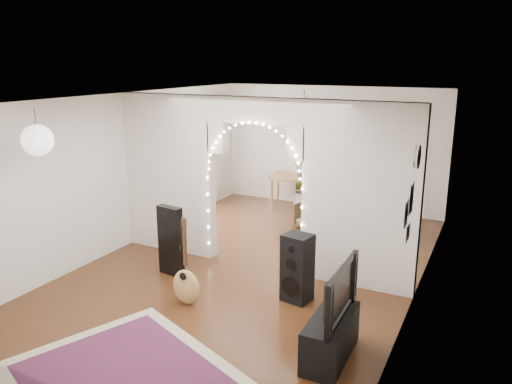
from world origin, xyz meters
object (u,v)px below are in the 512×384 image
at_px(acoustic_guitar, 186,273).
at_px(bookcase, 330,175).
at_px(media_console, 330,337).
at_px(dining_chair_right, 366,217).
at_px(floor_speaker, 297,268).
at_px(dining_table, 298,179).
at_px(dining_chair_left, 313,215).

relative_size(acoustic_guitar, bookcase, 0.67).
bearing_deg(media_console, dining_chair_right, 98.38).
relative_size(floor_speaker, media_console, 0.96).
height_order(bookcase, dining_chair_right, bookcase).
relative_size(floor_speaker, dining_table, 0.72).
height_order(media_console, bookcase, bookcase).
xyz_separation_m(media_console, dining_chair_right, (-0.74, 4.47, 0.03)).
distance_m(bookcase, dining_chair_left, 1.46).
distance_m(floor_speaker, dining_table, 4.42).
bearing_deg(dining_chair_right, floor_speaker, -110.14).
height_order(acoustic_guitar, media_console, acoustic_guitar).
bearing_deg(dining_chair_right, dining_chair_left, -179.35).
relative_size(acoustic_guitar, dining_table, 0.79).
xyz_separation_m(acoustic_guitar, media_console, (2.15, -0.34, -0.21)).
bearing_deg(floor_speaker, dining_chair_right, 99.06).
bearing_deg(floor_speaker, dining_chair_left, 117.01).
bearing_deg(dining_chair_right, acoustic_guitar, -127.10).
bearing_deg(dining_chair_right, dining_table, 137.94).
distance_m(bookcase, dining_table, 0.70).
xyz_separation_m(acoustic_guitar, dining_chair_right, (1.41, 4.12, -0.18)).
bearing_deg(floor_speaker, dining_table, 122.56).
xyz_separation_m(bookcase, dining_table, (-0.64, -0.25, -0.10)).
height_order(floor_speaker, bookcase, bookcase).
xyz_separation_m(dining_table, dining_chair_right, (1.74, -0.77, -0.40)).
bearing_deg(dining_table, media_console, -75.69).
height_order(media_console, dining_chair_right, dining_chair_right).
distance_m(media_console, dining_table, 5.80).
relative_size(acoustic_guitar, media_console, 1.05).
height_order(bookcase, dining_chair_left, bookcase).
xyz_separation_m(dining_chair_left, dining_chair_right, (0.98, 0.33, 0.02)).
height_order(acoustic_guitar, dining_chair_right, acoustic_guitar).
distance_m(dining_chair_left, dining_chair_right, 1.03).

